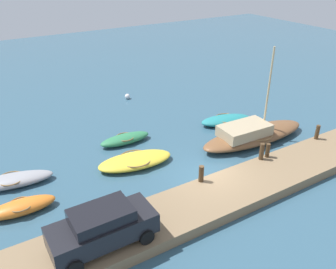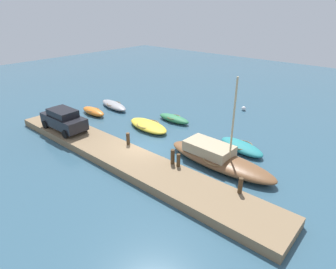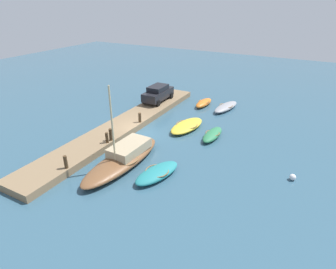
% 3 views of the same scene
% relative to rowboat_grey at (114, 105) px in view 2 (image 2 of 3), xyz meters
% --- Properties ---
extents(ground_plane, '(84.00, 84.00, 0.00)m').
position_rel_rowboat_grey_xyz_m(ground_plane, '(9.20, -4.86, -0.30)').
color(ground_plane, '#33566B').
extents(dock_platform, '(22.95, 2.98, 0.56)m').
position_rel_rowboat_grey_xyz_m(dock_platform, '(9.20, -6.72, -0.02)').
color(dock_platform, '#846B4C').
rests_on(dock_platform, ground_plane).
extents(rowboat_grey, '(4.41, 2.06, 0.59)m').
position_rel_rowboat_grey_xyz_m(rowboat_grey, '(0.00, 0.00, 0.00)').
color(rowboat_grey, '#939399').
rests_on(rowboat_grey, ground_plane).
extents(rowboat_green, '(3.36, 1.23, 0.58)m').
position_rel_rowboat_grey_xyz_m(rowboat_green, '(7.13, 1.17, -0.01)').
color(rowboat_green, '#2D7A4C').
rests_on(rowboat_green, ground_plane).
extents(sailboat_brown, '(7.99, 2.56, 6.12)m').
position_rel_rowboat_grey_xyz_m(sailboat_brown, '(14.30, -2.92, 0.25)').
color(sailboat_brown, brown).
rests_on(sailboat_brown, ground_plane).
extents(rowboat_teal, '(4.00, 2.38, 0.60)m').
position_rel_rowboat_grey_xyz_m(rowboat_teal, '(14.55, 0.01, 0.01)').
color(rowboat_teal, teal).
rests_on(rowboat_teal, ground_plane).
extents(motorboat_yellow, '(4.58, 2.44, 0.58)m').
position_rel_rowboat_grey_xyz_m(motorboat_yellow, '(6.51, -1.57, -0.00)').
color(motorboat_yellow, gold).
rests_on(motorboat_yellow, ground_plane).
extents(dinghy_orange, '(3.24, 1.29, 0.64)m').
position_rel_rowboat_grey_xyz_m(dinghy_orange, '(0.01, -2.55, 0.03)').
color(dinghy_orange, orange).
rests_on(dinghy_orange, ground_plane).
extents(mooring_post_west, '(0.26, 0.26, 0.90)m').
position_rel_rowboat_grey_xyz_m(mooring_post_west, '(8.35, -5.48, 0.71)').
color(mooring_post_west, '#47331E').
rests_on(mooring_post_west, dock_platform).
extents(mooring_post_mid_west, '(0.26, 0.26, 1.00)m').
position_rel_rowboat_grey_xyz_m(mooring_post_mid_west, '(12.55, -5.48, 0.75)').
color(mooring_post_mid_west, '#47331E').
rests_on(mooring_post_mid_west, dock_platform).
extents(mooring_post_mid_east, '(0.24, 0.24, 0.85)m').
position_rel_rowboat_grey_xyz_m(mooring_post_mid_east, '(13.02, -5.48, 0.68)').
color(mooring_post_mid_east, '#47331E').
rests_on(mooring_post_mid_east, dock_platform).
extents(mooring_post_east, '(0.25, 0.25, 0.93)m').
position_rel_rowboat_grey_xyz_m(mooring_post_east, '(17.29, -5.48, 0.72)').
color(mooring_post_east, '#47331E').
rests_on(mooring_post_east, dock_platform).
extents(parked_car, '(4.25, 1.99, 1.72)m').
position_rel_rowboat_grey_xyz_m(parked_car, '(2.43, -7.02, 1.15)').
color(parked_car, black).
rests_on(parked_car, dock_platform).
extents(marker_buoy, '(0.43, 0.43, 0.43)m').
position_rel_rowboat_grey_xyz_m(marker_buoy, '(10.56, 8.11, -0.09)').
color(marker_buoy, silver).
rests_on(marker_buoy, ground_plane).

